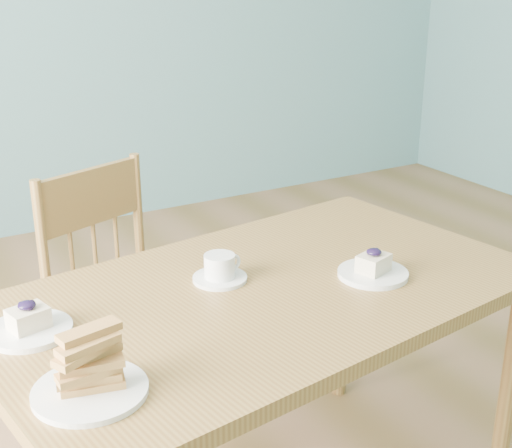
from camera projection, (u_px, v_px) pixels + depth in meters
name	position (u px, v px, depth m)	size (l,w,h in m)	color
dining_table	(263.00, 314.00, 1.69)	(1.38, 0.91, 0.69)	olive
dining_chair	(126.00, 309.00, 2.12)	(0.49, 0.48, 0.85)	olive
cheesecake_plate_near	(373.00, 269.00, 1.72)	(0.17, 0.17, 0.07)	silver
cheesecake_plate_far	(29.00, 325.00, 1.46)	(0.17, 0.17, 0.07)	silver
coffee_cup	(220.00, 269.00, 1.69)	(0.13, 0.13, 0.07)	silver
biscotti_plate	(88.00, 373.00, 1.24)	(0.21, 0.21, 0.12)	silver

